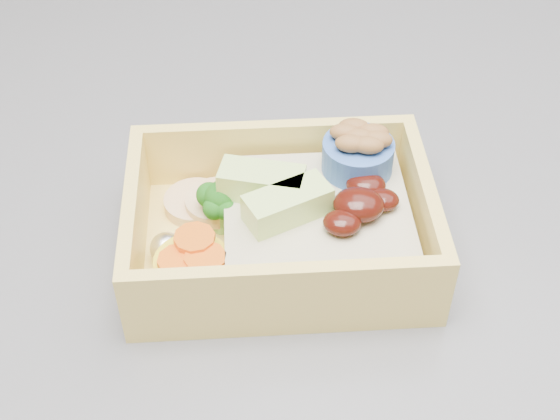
{
  "coord_description": "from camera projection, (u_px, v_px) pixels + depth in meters",
  "views": [
    {
      "loc": [
        0.23,
        -0.48,
        1.28
      ],
      "look_at": [
        0.2,
        -0.15,
        0.96
      ],
      "focal_mm": 50.0,
      "sensor_mm": 36.0,
      "label": 1
    }
  ],
  "objects": [
    {
      "name": "bento_box",
      "position": [
        289.0,
        221.0,
        0.47
      ],
      "size": [
        0.2,
        0.16,
        0.07
      ],
      "rotation": [
        0.0,
        0.0,
        0.16
      ],
      "color": "#F4D364",
      "rests_on": "island"
    }
  ]
}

